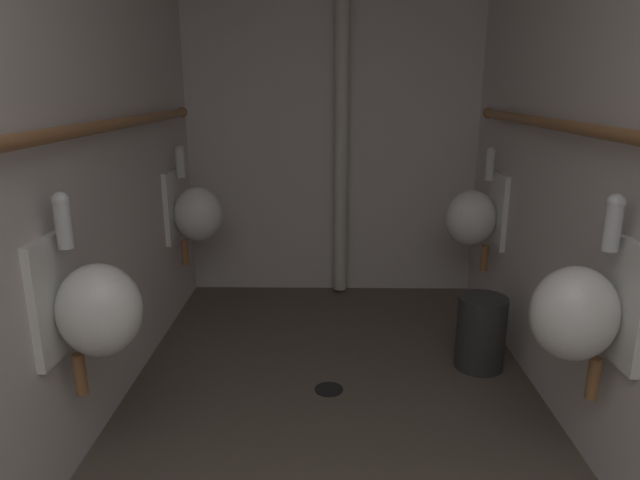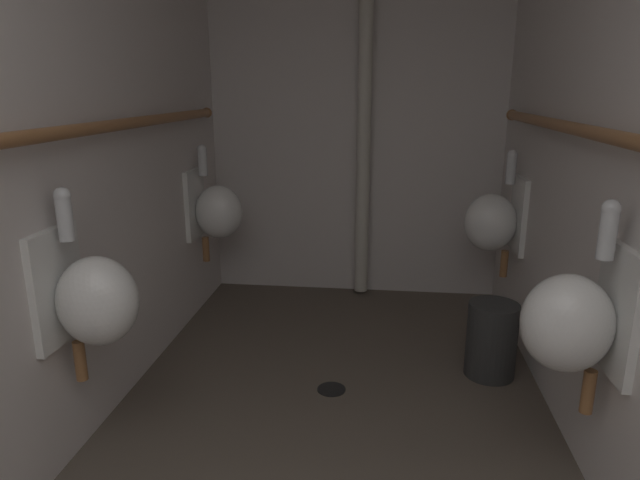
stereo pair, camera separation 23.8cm
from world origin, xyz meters
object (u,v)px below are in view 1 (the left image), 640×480
object	(u,v)px
urinal_left_mid	(93,307)
waste_bin	(481,333)
urinal_right_far	(475,216)
floor_drain	(329,389)
urinal_left_far	(195,212)
urinal_right_mid	(581,311)
standpipe_back_wall	(341,112)

from	to	relation	value
urinal_left_mid	waste_bin	world-z (taller)	urinal_left_mid
urinal_right_far	floor_drain	xyz separation A→B (m)	(-0.87, -0.83, -0.68)
urinal_left_far	urinal_right_mid	distance (m)	2.30
urinal_left_far	waste_bin	distance (m)	1.83
floor_drain	urinal_right_far	bearing A→B (deg)	43.46
urinal_left_far	waste_bin	bearing A→B (deg)	-22.22
urinal_left_mid	waste_bin	xyz separation A→B (m)	(1.63, 0.86, -0.49)
urinal_left_far	urinal_right_far	xyz separation A→B (m)	(1.71, -0.09, 0.00)
urinal_left_mid	standpipe_back_wall	distance (m)	2.24
urinal_right_mid	standpipe_back_wall	distance (m)	2.20
urinal_left_mid	urinal_right_far	bearing A→B (deg)	40.21
urinal_right_far	standpipe_back_wall	world-z (taller)	standpipe_back_wall
standpipe_back_wall	waste_bin	distance (m)	1.70
waste_bin	urinal_left_mid	bearing A→B (deg)	-152.05
urinal_left_far	waste_bin	world-z (taller)	urinal_left_far
urinal_right_far	floor_drain	distance (m)	1.38
urinal_left_mid	urinal_right_mid	size ratio (longest dim) A/B	1.00
urinal_left_mid	urinal_right_mid	distance (m)	1.71
waste_bin	urinal_right_far	bearing A→B (deg)	82.34
urinal_left_mid	urinal_right_mid	xyz separation A→B (m)	(1.71, -0.00, 0.00)
urinal_left_mid	standpipe_back_wall	size ratio (longest dim) A/B	0.30
standpipe_back_wall	floor_drain	size ratio (longest dim) A/B	17.82
urinal_left_far	standpipe_back_wall	distance (m)	1.17
urinal_left_far	standpipe_back_wall	bearing A→B (deg)	25.28
urinal_left_mid	standpipe_back_wall	world-z (taller)	standpipe_back_wall
urinal_left_mid	floor_drain	world-z (taller)	urinal_left_mid
floor_drain	waste_bin	xyz separation A→B (m)	(0.79, 0.25, 0.19)
urinal_right_mid	floor_drain	xyz separation A→B (m)	(-0.87, 0.62, -0.68)
urinal_left_mid	waste_bin	bearing A→B (deg)	27.95
urinal_left_far	urinal_right_far	size ratio (longest dim) A/B	1.00
urinal_left_far	floor_drain	world-z (taller)	urinal_left_far
urinal_left_mid	standpipe_back_wall	bearing A→B (deg)	65.02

